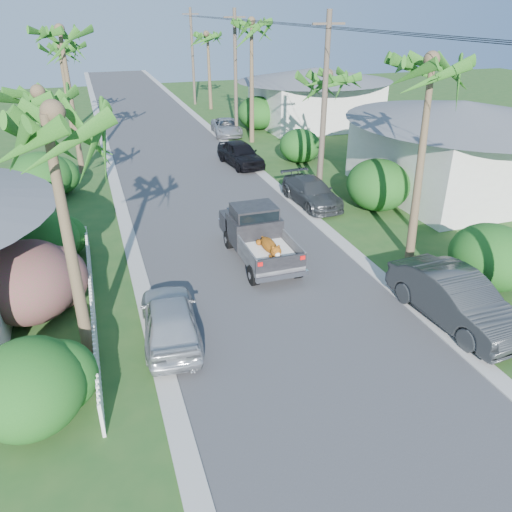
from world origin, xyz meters
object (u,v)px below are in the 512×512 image
object	(u,v)px
house_right_near	(456,151)
parked_car_rm	(311,192)
palm_l_d	(59,45)
house_right_far	(314,99)
parked_car_ln	(170,319)
palm_r_b	(326,75)
palm_l_a	(45,115)
parked_car_rn	(455,299)
utility_pole_b	(324,110)
parked_car_rd	(227,127)
pickup_truck	(256,233)
palm_l_c	(60,31)
utility_pole_d	(193,57)
palm_r_a	(436,61)
utility_pole_c	(236,74)
palm_l_b	(42,93)
palm_r_d	(208,34)
parked_car_rf	(240,154)
palm_r_c	(251,22)

from	to	relation	value
house_right_near	parked_car_rm	bearing A→B (deg)	175.59
palm_l_d	house_right_far	xyz separation A→B (m)	(19.50, -4.00, -4.32)
parked_car_ln	palm_l_d	xyz separation A→B (m)	(-2.69, 30.62, 5.74)
palm_r_b	house_right_far	distance (m)	16.75
palm_l_a	house_right_near	size ratio (longest dim) A/B	0.91
parked_car_rn	utility_pole_b	distance (m)	12.16
parked_car_rd	parked_car_rm	bearing A→B (deg)	-83.58
pickup_truck	house_right_far	distance (m)	25.39
parked_car_rd	palm_l_c	size ratio (longest dim) A/B	0.48
parked_car_rn	house_right_far	size ratio (longest dim) A/B	0.55
palm_l_c	utility_pole_d	bearing A→B (deg)	61.08
parked_car_rm	palm_r_a	bearing A→B (deg)	-81.93
parked_car_ln	house_right_near	size ratio (longest dim) A/B	0.46
parked_car_rn	utility_pole_c	distance (m)	26.81
parked_car_ln	utility_pole_d	bearing A→B (deg)	-98.42
parked_car_ln	parked_car_rn	bearing A→B (deg)	172.60
parked_car_rm	palm_l_b	distance (m)	13.04
parked_car_rn	utility_pole_b	world-z (taller)	utility_pole_b
palm_r_d	house_right_near	bearing A→B (deg)	-76.93
parked_car_rf	palm_r_d	xyz separation A→B (m)	(2.90, 19.60, 5.99)
palm_l_c	pickup_truck	bearing A→B (deg)	-65.29
parked_car_rm	utility_pole_d	distance (m)	30.65
parked_car_rd	palm_r_a	bearing A→B (deg)	-80.31
parked_car_ln	palm_l_d	size ratio (longest dim) A/B	0.54
palm_r_c	utility_pole_b	world-z (taller)	palm_r_c
parked_car_rn	parked_car_rm	world-z (taller)	parked_car_rn
palm_l_c	utility_pole_b	size ratio (longest dim) A/B	1.02
palm_r_c	palm_l_c	bearing A→B (deg)	-161.85
palm_l_b	utility_pole_b	xyz separation A→B (m)	(12.40, 1.00, -1.55)
parked_car_rn	palm_r_d	bearing A→B (deg)	83.08
parked_car_rn	palm_l_b	size ratio (longest dim) A/B	0.67
palm_r_b	house_right_near	distance (m)	7.99
palm_l_d	palm_r_c	world-z (taller)	palm_r_c
palm_r_a	house_right_near	size ratio (longest dim) A/B	0.97
palm_l_a	palm_l_b	world-z (taller)	palm_l_a
palm_l_c	house_right_near	xyz separation A→B (m)	(19.00, -10.00, -5.69)
parked_car_ln	palm_r_c	xyz separation A→B (m)	(10.01, 22.62, 7.41)
palm_l_d	parked_car_rf	bearing A→B (deg)	-53.39
palm_l_a	palm_r_a	size ratio (longest dim) A/B	0.94
parked_car_rn	palm_l_b	world-z (taller)	palm_l_b
pickup_truck	parked_car_rf	distance (m)	12.85
parked_car_rn	parked_car_rf	distance (m)	18.99
palm_l_a	utility_pole_d	xyz separation A→B (m)	(11.80, 40.00, -2.33)
palm_l_b	parked_car_rm	bearing A→B (deg)	2.99
parked_car_ln	palm_r_a	bearing A→B (deg)	-160.51
palm_r_a	palm_r_c	size ratio (longest dim) A/B	0.93
parked_car_ln	utility_pole_c	bearing A→B (deg)	-105.97
parked_car_rn	palm_l_a	world-z (taller)	palm_l_a
palm_l_b	house_right_far	xyz separation A→B (m)	(19.80, 18.00, -4.03)
palm_l_c	palm_l_d	size ratio (longest dim) A/B	1.19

